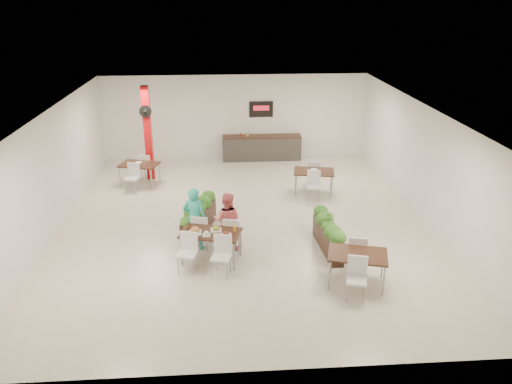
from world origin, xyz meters
TOP-DOWN VIEW (x-y plane):
  - ground at (0.00, 0.00)m, footprint 12.00×12.00m
  - room_shell at (0.00, 0.00)m, footprint 10.10×12.10m
  - red_column at (-3.00, 3.79)m, footprint 0.40×0.41m
  - service_counter at (1.00, 5.65)m, footprint 3.00×0.64m
  - main_table at (-0.86, -2.13)m, footprint 1.59×1.88m
  - diner_man at (-1.24, -1.47)m, footprint 0.67×0.53m
  - diner_woman at (-0.44, -1.47)m, footprint 0.83×0.72m
  - planter_left at (-1.19, -0.61)m, footprint 0.90×1.94m
  - planter_right at (2.05, -1.80)m, footprint 0.51×1.92m
  - side_table_a at (-3.28, 3.15)m, footprint 1.40×1.67m
  - side_table_b at (2.37, 2.03)m, footprint 1.39×1.67m
  - side_table_c at (2.35, -3.40)m, footprint 1.44×1.67m

SIDE VIEW (x-z plane):
  - ground at x=0.00m, z-range 0.00..0.00m
  - service_counter at x=1.00m, z-range -0.61..1.59m
  - planter_right at x=2.05m, z-range 0.00..1.00m
  - planter_left at x=-1.19m, z-range -0.01..1.05m
  - side_table_c at x=2.35m, z-range 0.17..1.09m
  - side_table_a at x=-3.28m, z-range 0.17..1.09m
  - side_table_b at x=2.37m, z-range 0.17..1.10m
  - main_table at x=-0.86m, z-range 0.17..1.10m
  - diner_woman at x=-0.44m, z-range 0.00..1.47m
  - diner_man at x=-1.24m, z-range 0.00..1.63m
  - red_column at x=-3.00m, z-range 0.04..3.24m
  - room_shell at x=0.00m, z-range 0.40..3.62m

